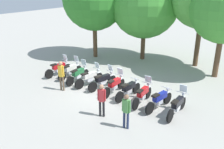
# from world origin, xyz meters

# --- Properties ---
(ground_plane) EXTENTS (80.00, 80.00, 0.00)m
(ground_plane) POSITION_xyz_m (0.00, 0.00, 0.00)
(ground_plane) COLOR #9E9B93
(motorcycle_0) EXTENTS (0.66, 2.18, 1.37)m
(motorcycle_0) POSITION_xyz_m (-4.30, 0.41, 0.52)
(motorcycle_0) COLOR black
(motorcycle_0) RESTS_ON ground_plane
(motorcycle_1) EXTENTS (0.62, 2.19, 1.37)m
(motorcycle_1) POSITION_xyz_m (-3.35, 0.55, 0.52)
(motorcycle_1) COLOR black
(motorcycle_1) RESTS_ON ground_plane
(motorcycle_2) EXTENTS (0.62, 2.19, 1.37)m
(motorcycle_2) POSITION_xyz_m (-2.39, 0.21, 0.52)
(motorcycle_2) COLOR black
(motorcycle_2) RESTS_ON ground_plane
(motorcycle_3) EXTENTS (0.77, 2.16, 1.37)m
(motorcycle_3) POSITION_xyz_m (-1.43, 0.17, 0.52)
(motorcycle_3) COLOR black
(motorcycle_3) RESTS_ON ground_plane
(motorcycle_4) EXTENTS (0.79, 2.15, 1.37)m
(motorcycle_4) POSITION_xyz_m (-0.47, 0.23, 0.52)
(motorcycle_4) COLOR black
(motorcycle_4) RESTS_ON ground_plane
(motorcycle_5) EXTENTS (0.62, 2.19, 1.37)m
(motorcycle_5) POSITION_xyz_m (0.48, 0.02, 0.52)
(motorcycle_5) COLOR black
(motorcycle_5) RESTS_ON ground_plane
(motorcycle_6) EXTENTS (0.67, 2.18, 0.99)m
(motorcycle_6) POSITION_xyz_m (1.43, -0.05, 0.50)
(motorcycle_6) COLOR black
(motorcycle_6) RESTS_ON ground_plane
(motorcycle_7) EXTENTS (0.62, 2.19, 1.37)m
(motorcycle_7) POSITION_xyz_m (2.39, -0.24, 0.52)
(motorcycle_7) COLOR black
(motorcycle_7) RESTS_ON ground_plane
(motorcycle_8) EXTENTS (0.76, 2.16, 0.99)m
(motorcycle_8) POSITION_xyz_m (3.35, -0.30, 0.50)
(motorcycle_8) COLOR black
(motorcycle_8) RESTS_ON ground_plane
(motorcycle_9) EXTENTS (0.62, 2.19, 1.37)m
(motorcycle_9) POSITION_xyz_m (4.30, -0.43, 0.52)
(motorcycle_9) COLOR black
(motorcycle_9) RESTS_ON ground_plane
(person_0) EXTENTS (0.41, 0.29, 1.81)m
(person_0) POSITION_xyz_m (-2.33, -1.33, 1.08)
(person_0) COLOR brown
(person_0) RESTS_ON ground_plane
(person_1) EXTENTS (0.41, 0.23, 1.62)m
(person_1) POSITION_xyz_m (2.80, -2.75, 0.94)
(person_1) COLOR #232D4C
(person_1) RESTS_ON ground_plane
(person_2) EXTENTS (0.40, 0.28, 1.65)m
(person_2) POSITION_xyz_m (1.35, -2.50, 0.96)
(person_2) COLOR black
(person_2) RESTS_ON ground_plane
(tree_1) EXTENTS (5.42, 5.42, 7.21)m
(tree_1) POSITION_xyz_m (-1.15, 7.05, 4.49)
(tree_1) COLOR brown
(tree_1) RESTS_ON ground_plane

